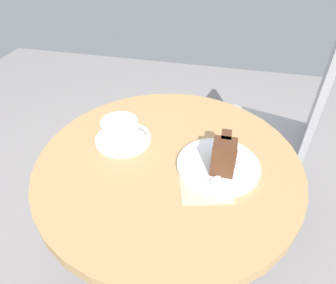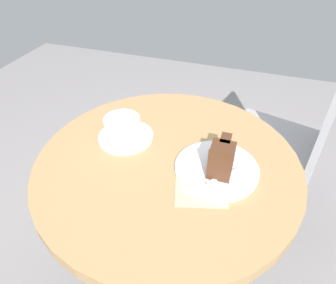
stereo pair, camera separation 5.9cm
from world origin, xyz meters
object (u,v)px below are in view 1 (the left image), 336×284
at_px(saucer, 123,139).
at_px(cake_plate, 218,167).
at_px(fork, 216,178).
at_px(napkin, 205,183).
at_px(cake_slice, 224,155).
at_px(teaspoon, 125,128).
at_px(coffee_cup, 121,130).
at_px(cafe_chair, 287,123).

bearing_deg(saucer, cake_plate, -11.38).
bearing_deg(fork, napkin, -26.43).
bearing_deg(cake_slice, fork, -102.52).
xyz_separation_m(saucer, teaspoon, (-0.01, 0.04, 0.01)).
bearing_deg(fork, cake_plate, -138.89).
bearing_deg(napkin, coffee_cup, 156.39).
bearing_deg(cake_slice, coffee_cup, 168.92).
relative_size(coffee_cup, fork, 1.09).
height_order(cake_slice, napkin, cake_slice).
relative_size(saucer, cake_plate, 0.75).
distance_m(cake_plate, fork, 0.05).
bearing_deg(fork, cafe_chair, -162.95).
height_order(fork, napkin, fork).
distance_m(saucer, cake_slice, 0.29).
bearing_deg(cafe_chair, napkin, -10.49).
relative_size(teaspoon, cake_slice, 0.87).
height_order(teaspoon, fork, fork).
bearing_deg(coffee_cup, fork, -19.65).
bearing_deg(cake_slice, cafe_chair, 65.24).
relative_size(coffee_cup, cafe_chair, 0.15).
height_order(coffee_cup, fork, coffee_cup).
bearing_deg(teaspoon, cake_slice, -61.70).
distance_m(coffee_cup, fork, 0.29).
bearing_deg(cafe_chair, cake_plate, -10.74).
bearing_deg(fork, cake_slice, -151.55).
bearing_deg(napkin, cake_plate, 66.64).
distance_m(cake_slice, napkin, 0.08).
distance_m(saucer, cake_plate, 0.28).
relative_size(fork, cafe_chair, 0.13).
height_order(coffee_cup, napkin, coffee_cup).
xyz_separation_m(cake_slice, napkin, (-0.04, -0.05, -0.05)).
bearing_deg(cake_plate, fork, -89.86).
xyz_separation_m(saucer, coffee_cup, (-0.00, -0.01, 0.04)).
bearing_deg(fork, teaspoon, -76.43).
bearing_deg(napkin, cafe_chair, 64.38).
xyz_separation_m(cake_plate, cafe_chair, (0.25, 0.52, -0.19)).
distance_m(saucer, napkin, 0.27).
height_order(saucer, cake_plate, cake_plate).
bearing_deg(napkin, teaspoon, 148.50).
bearing_deg(teaspoon, coffee_cup, -125.42).
distance_m(cake_slice, cafe_chair, 0.63).
height_order(cake_plate, napkin, cake_plate).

